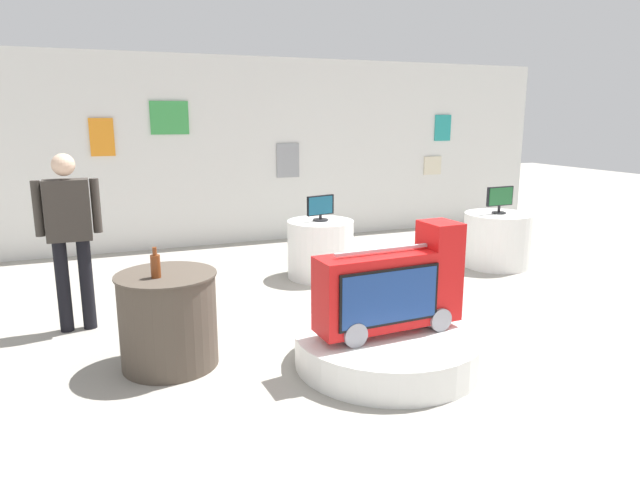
# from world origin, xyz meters

# --- Properties ---
(ground_plane) EXTENTS (30.00, 30.00, 0.00)m
(ground_plane) POSITION_xyz_m (0.00, 0.00, 0.00)
(ground_plane) COLOR #9E998E
(back_wall_display) EXTENTS (10.11, 0.13, 2.85)m
(back_wall_display) POSITION_xyz_m (0.00, 4.46, 1.42)
(back_wall_display) COLOR silver
(back_wall_display) RESTS_ON ground
(main_display_pedestal) EXTENTS (1.51, 1.51, 0.27)m
(main_display_pedestal) POSITION_xyz_m (-0.37, -0.38, 0.13)
(main_display_pedestal) COLOR white
(main_display_pedestal) RESTS_ON ground
(novelty_firetruck_tv) EXTENTS (1.22, 0.42, 0.86)m
(novelty_firetruck_tv) POSITION_xyz_m (-0.35, -0.39, 0.62)
(novelty_firetruck_tv) COLOR gray
(novelty_firetruck_tv) RESTS_ON main_display_pedestal
(display_pedestal_left_rear) EXTENTS (0.82, 0.82, 0.71)m
(display_pedestal_left_rear) POSITION_xyz_m (0.04, 2.14, 0.35)
(display_pedestal_left_rear) COLOR white
(display_pedestal_left_rear) RESTS_ON ground
(tv_on_left_rear) EXTENTS (0.38, 0.19, 0.31)m
(tv_on_left_rear) POSITION_xyz_m (0.04, 2.13, 0.87)
(tv_on_left_rear) COLOR black
(tv_on_left_rear) RESTS_ON display_pedestal_left_rear
(display_pedestal_center_rear) EXTENTS (0.87, 0.87, 0.71)m
(display_pedestal_center_rear) POSITION_xyz_m (2.42, 1.76, 0.35)
(display_pedestal_center_rear) COLOR white
(display_pedestal_center_rear) RESTS_ON ground
(tv_on_center_rear) EXTENTS (0.41, 0.18, 0.36)m
(tv_on_center_rear) POSITION_xyz_m (2.42, 1.75, 0.91)
(tv_on_center_rear) COLOR black
(tv_on_center_rear) RESTS_ON display_pedestal_center_rear
(side_table_round) EXTENTS (0.79, 0.79, 0.76)m
(side_table_round) POSITION_xyz_m (-2.02, 0.23, 0.39)
(side_table_round) COLOR #4C4238
(side_table_round) RESTS_ON ground
(bottle_on_side_table) EXTENTS (0.07, 0.07, 0.24)m
(bottle_on_side_table) POSITION_xyz_m (-2.09, 0.15, 0.86)
(bottle_on_side_table) COLOR brown
(bottle_on_side_table) RESTS_ON side_table_round
(shopper_browsing_near_truck) EXTENTS (0.56, 0.20, 1.64)m
(shopper_browsing_near_truck) POSITION_xyz_m (-2.72, 1.33, 0.96)
(shopper_browsing_near_truck) COLOR black
(shopper_browsing_near_truck) RESTS_ON ground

